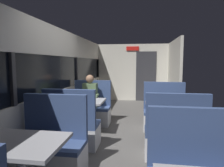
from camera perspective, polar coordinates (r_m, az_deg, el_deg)
name	(u,v)px	position (r m, az deg, el deg)	size (l,w,h in m)	color
ground_plane	(123,139)	(4.22, 3.26, -15.74)	(3.30, 9.20, 0.02)	#514F4C
carriage_window_panel_left	(55,84)	(4.32, -16.22, -0.14)	(0.09, 8.48, 2.30)	beige
carriage_end_bulkhead	(134,73)	(8.11, 6.33, 3.09)	(2.90, 0.11, 2.30)	beige
carriage_aisle_panel_right	(174,75)	(7.00, 17.45, 2.47)	(0.08, 2.40, 2.30)	beige
dining_table_near_window	(21,151)	(2.38, -24.92, -17.25)	(0.90, 0.70, 0.74)	#9E9EA3
bench_near_window_facing_entry	(52,150)	(3.06, -17.11, -17.93)	(0.95, 0.50, 1.10)	silver
dining_table_mid_window	(83,105)	(4.36, -8.33, -6.13)	(0.90, 0.70, 0.74)	#9E9EA3
bench_mid_window_facing_end	(73,129)	(3.81, -11.34, -12.88)	(0.95, 0.50, 1.10)	silver
bench_mid_window_facing_entry	(91,111)	(5.09, -6.01, -7.92)	(0.95, 0.50, 1.10)	silver
dining_table_rear_aisle	(169,110)	(4.03, 16.17, -7.33)	(0.90, 0.70, 0.74)	#9E9EA3
bench_rear_aisle_facing_end	(174,139)	(3.46, 17.64, -15.03)	(0.95, 0.50, 1.10)	silver
bench_rear_aisle_facing_entry	(164,116)	(4.78, 14.91, -9.03)	(0.95, 0.50, 1.10)	silver
seated_passenger	(91,104)	(4.98, -6.24, -5.78)	(0.47, 0.55, 1.26)	#26262D
coffee_cup_primary	(75,98)	(4.45, -10.71, -4.02)	(0.07, 0.07, 0.09)	#B23333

